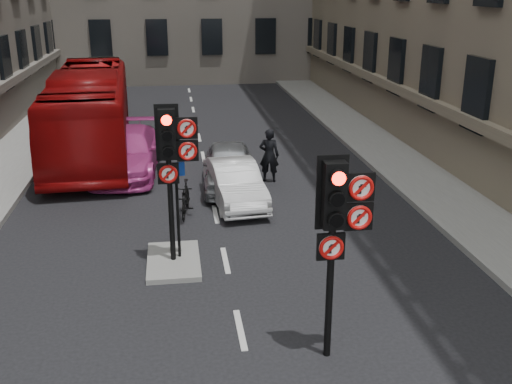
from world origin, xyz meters
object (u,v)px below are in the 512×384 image
object	(u,v)px
signal_far	(172,150)
car_pink	(127,152)
car_silver	(229,166)
signal_near	(338,217)
motorcyclist	(269,155)
info_sign	(177,197)
car_white	(235,183)
motorcycle	(185,199)
bus_red	(90,112)

from	to	relation	value
signal_far	car_pink	distance (m)	7.72
car_silver	signal_far	bearing A→B (deg)	-103.43
signal_near	motorcyclist	distance (m)	9.91
info_sign	motorcyclist	bearing A→B (deg)	49.03
car_white	car_pink	xyz separation A→B (m)	(-3.30, 3.43, 0.12)
car_silver	motorcycle	size ratio (longest dim) A/B	2.53
bus_red	car_silver	bearing A→B (deg)	-48.47
motorcycle	motorcyclist	distance (m)	3.88
signal_far	motorcycle	xyz separation A→B (m)	(0.29, 3.08, -2.22)
car_pink	motorcycle	world-z (taller)	car_pink
signal_near	car_pink	xyz separation A→B (m)	(-4.14, 11.30, -1.84)
signal_near	motorcyclist	xyz separation A→B (m)	(0.48, 9.75, -1.70)
signal_near	bus_red	xyz separation A→B (m)	(-5.62, 14.17, -1.00)
car_pink	bus_red	distance (m)	3.33
car_silver	car_pink	bearing A→B (deg)	154.31
car_silver	car_pink	distance (m)	3.80
signal_near	signal_far	xyz separation A→B (m)	(-2.60, 4.00, 0.12)
signal_far	motorcyclist	xyz separation A→B (m)	(3.08, 5.75, -1.82)
signal_near	bus_red	world-z (taller)	signal_near
info_sign	motorcycle	bearing A→B (deg)	72.75
car_silver	motorcycle	xyz separation A→B (m)	(-1.45, -2.31, -0.21)
car_pink	car_silver	bearing A→B (deg)	-26.72
car_silver	car_white	world-z (taller)	car_silver
motorcyclist	car_white	bearing A→B (deg)	70.56
signal_far	car_silver	size ratio (longest dim) A/B	0.89
signal_far	info_sign	distance (m)	1.12
signal_near	signal_far	distance (m)	4.77
car_white	motorcycle	distance (m)	1.67
car_white	bus_red	bearing A→B (deg)	121.39
motorcyclist	car_silver	bearing A→B (deg)	30.63
bus_red	motorcycle	xyz separation A→B (m)	(3.31, -7.09, -1.10)
car_silver	info_sign	size ratio (longest dim) A/B	1.77
signal_near	car_silver	size ratio (longest dim) A/B	0.89
signal_far	motorcycle	bearing A→B (deg)	84.59
signal_near	info_sign	world-z (taller)	signal_near
signal_near	motorcycle	size ratio (longest dim) A/B	2.25
signal_far	info_sign	xyz separation A→B (m)	(0.06, 0.12, -1.11)
car_white	motorcycle	bearing A→B (deg)	-157.55
signal_near	car_pink	size ratio (longest dim) A/B	0.70
car_pink	motorcyclist	bearing A→B (deg)	-15.11
signal_far	motorcycle	distance (m)	3.81
bus_red	motorcyclist	size ratio (longest dim) A/B	6.45
signal_near	signal_far	bearing A→B (deg)	123.02
signal_near	motorcycle	world-z (taller)	signal_near
motorcycle	car_silver	bearing A→B (deg)	65.64
car_silver	car_pink	size ratio (longest dim) A/B	0.79
car_white	car_pink	world-z (taller)	car_pink
motorcycle	signal_near	bearing A→B (deg)	-64.13
motorcyclist	motorcycle	bearing A→B (deg)	59.35
car_pink	motorcycle	distance (m)	4.61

